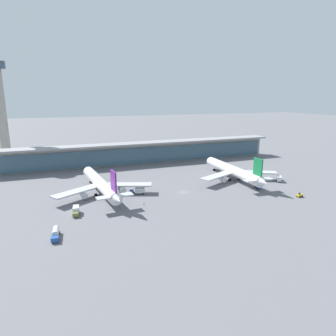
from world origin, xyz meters
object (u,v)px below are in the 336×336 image
object	(u,v)px
airliner_left_stand	(101,184)
service_truck_under_wing_blue	(258,187)
service_truck_near_nose_blue	(138,191)
service_truck_on_taxiway_blue	(55,233)
service_truck_by_tail_blue	(279,178)
safety_cone_alpha	(144,204)
airliner_centre_stand	(233,171)
service_truck_mid_apron_olive	(76,210)
control_tower	(0,103)
service_truck_at_far_stand_yellow	(300,195)

from	to	relation	value
airliner_left_stand	service_truck_under_wing_blue	bearing A→B (deg)	-13.85
service_truck_near_nose_blue	service_truck_on_taxiway_blue	distance (m)	52.99
service_truck_by_tail_blue	safety_cone_alpha	distance (m)	82.73
airliner_centre_stand	service_truck_on_taxiway_blue	size ratio (longest dim) A/B	7.23
service_truck_by_tail_blue	safety_cone_alpha	size ratio (longest dim) A/B	10.17
service_truck_mid_apron_olive	control_tower	bearing A→B (deg)	107.87
service_truck_mid_apron_olive	service_truck_on_taxiway_blue	size ratio (longest dim) A/B	0.86
service_truck_at_far_stand_yellow	control_tower	size ratio (longest dim) A/B	0.04
airliner_left_stand	service_truck_on_taxiway_blue	size ratio (longest dim) A/B	7.24
service_truck_on_taxiway_blue	service_truck_at_far_stand_yellow	world-z (taller)	service_truck_on_taxiway_blue
safety_cone_alpha	service_truck_on_taxiway_blue	bearing A→B (deg)	-151.46
service_truck_near_nose_blue	safety_cone_alpha	distance (m)	15.72
service_truck_on_taxiway_blue	control_tower	world-z (taller)	control_tower
service_truck_near_nose_blue	control_tower	xyz separation A→B (m)	(-69.19, 102.42, 40.40)
airliner_left_stand	airliner_centre_stand	distance (m)	75.15
control_tower	service_truck_at_far_stand_yellow	bearing A→B (deg)	-43.81
service_truck_under_wing_blue	service_truck_near_nose_blue	bearing A→B (deg)	167.62
service_truck_by_tail_blue	control_tower	size ratio (longest dim) A/B	0.09
service_truck_near_nose_blue	service_truck_on_taxiway_blue	xyz separation A→B (m)	(-39.01, -35.87, 0.02)
airliner_centre_stand	safety_cone_alpha	bearing A→B (deg)	-160.35
service_truck_mid_apron_olive	service_truck_on_taxiway_blue	distance (m)	20.98
service_truck_mid_apron_olive	service_truck_by_tail_blue	distance (m)	111.82
service_truck_by_tail_blue	service_truck_on_taxiway_blue	size ratio (longest dim) A/B	0.81
service_truck_near_nose_blue	service_truck_mid_apron_olive	bearing A→B (deg)	-151.79
service_truck_mid_apron_olive	control_tower	world-z (taller)	control_tower
airliner_left_stand	service_truck_near_nose_blue	distance (m)	18.50
service_truck_near_nose_blue	service_truck_by_tail_blue	world-z (taller)	same
service_truck_by_tail_blue	service_truck_on_taxiway_blue	world-z (taller)	service_truck_by_tail_blue
airliner_left_stand	service_truck_at_far_stand_yellow	xyz separation A→B (m)	(88.10, -37.86, -4.44)
service_truck_under_wing_blue	service_truck_mid_apron_olive	xyz separation A→B (m)	(-91.64, -3.20, 0.88)
service_truck_mid_apron_olive	control_tower	distance (m)	131.36
service_truck_near_nose_blue	control_tower	bearing A→B (deg)	124.04
control_tower	service_truck_mid_apron_olive	bearing A→B (deg)	-72.13
service_truck_on_taxiway_blue	airliner_left_stand	bearing A→B (deg)	62.38
service_truck_by_tail_blue	service_truck_on_taxiway_blue	xyz separation A→B (m)	(-119.53, -29.42, 0.02)
airliner_centre_stand	service_truck_under_wing_blue	distance (m)	19.80
airliner_centre_stand	service_truck_mid_apron_olive	size ratio (longest dim) A/B	8.41
airliner_left_stand	service_truck_by_tail_blue	xyz separation A→B (m)	(97.69, -12.32, -3.63)
control_tower	safety_cone_alpha	size ratio (longest dim) A/B	110.53
airliner_left_stand	service_truck_at_far_stand_yellow	size ratio (longest dim) A/B	20.07
service_truck_mid_apron_olive	service_truck_by_tail_blue	size ratio (longest dim) A/B	1.06
service_truck_by_tail_blue	control_tower	world-z (taller)	control_tower
service_truck_near_nose_blue	control_tower	size ratio (longest dim) A/B	0.10
airliner_centre_stand	service_truck_near_nose_blue	distance (m)	58.38
airliner_centre_stand	safety_cone_alpha	distance (m)	63.56
service_truck_under_wing_blue	service_truck_at_far_stand_yellow	world-z (taller)	service_truck_under_wing_blue
airliner_left_stand	service_truck_near_nose_blue	size ratio (longest dim) A/B	8.30
safety_cone_alpha	control_tower	bearing A→B (deg)	119.77
airliner_left_stand	service_truck_near_nose_blue	xyz separation A→B (m)	(17.17, -5.88, -3.63)
service_truck_at_far_stand_yellow	safety_cone_alpha	size ratio (longest dim) A/B	4.52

